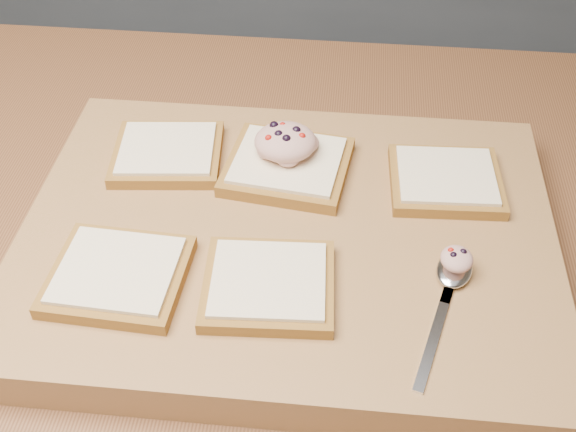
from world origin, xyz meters
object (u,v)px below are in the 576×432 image
object	(u,v)px
bread_far_center	(287,165)
tuna_salad_dollop	(285,141)
cutting_board	(288,241)
spoon	(452,279)

from	to	relation	value
bread_far_center	tuna_salad_dollop	size ratio (longest dim) A/B	2.13
cutting_board	bread_far_center	xyz separation A→B (m)	(-0.01, 0.09, 0.03)
cutting_board	bread_far_center	world-z (taller)	bread_far_center
bread_far_center	spoon	world-z (taller)	bread_far_center
cutting_board	spoon	bearing A→B (deg)	-20.58
spoon	tuna_salad_dollop	bearing A→B (deg)	137.83
tuna_salad_dollop	spoon	world-z (taller)	tuna_salad_dollop
cutting_board	spoon	size ratio (longest dim) A/B	3.23
bread_far_center	cutting_board	bearing A→B (deg)	-83.82
bread_far_center	spoon	distance (m)	0.22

